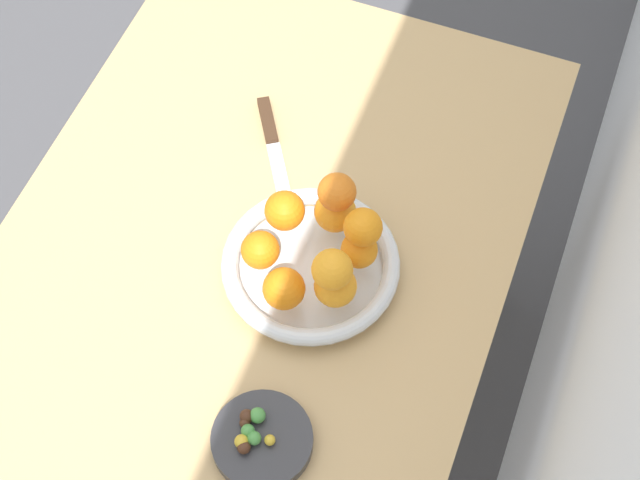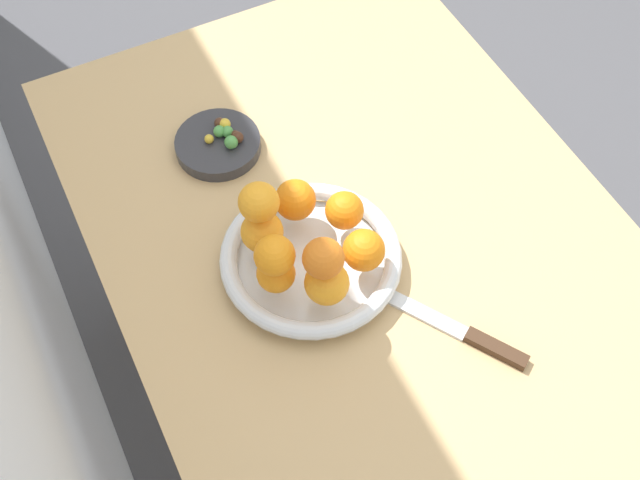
% 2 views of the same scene
% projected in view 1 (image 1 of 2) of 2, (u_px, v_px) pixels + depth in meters
% --- Properties ---
extents(ground_plane, '(6.00, 6.00, 0.00)m').
position_uv_depth(ground_plane, '(271.00, 427.00, 2.11)').
color(ground_plane, '#4C4C51').
extents(dining_table, '(1.10, 0.76, 0.74)m').
position_uv_depth(dining_table, '(253.00, 284.00, 1.55)').
color(dining_table, tan).
rests_on(dining_table, ground_plane).
extents(fruit_bowl, '(0.26, 0.26, 0.04)m').
position_uv_depth(fruit_bowl, '(311.00, 266.00, 1.44)').
color(fruit_bowl, silver).
rests_on(fruit_bowl, dining_table).
extents(candy_dish, '(0.14, 0.14, 0.02)m').
position_uv_depth(candy_dish, '(262.00, 440.00, 1.32)').
color(candy_dish, '#333338').
rests_on(candy_dish, dining_table).
extents(orange_0, '(0.06, 0.06, 0.06)m').
position_uv_depth(orange_0, '(335.00, 212.00, 1.43)').
color(orange_0, orange).
rests_on(orange_0, fruit_bowl).
extents(orange_1, '(0.06, 0.06, 0.06)m').
position_uv_depth(orange_1, '(285.00, 211.00, 1.43)').
color(orange_1, orange).
rests_on(orange_1, fruit_bowl).
extents(orange_2, '(0.06, 0.06, 0.06)m').
position_uv_depth(orange_2, '(260.00, 250.00, 1.40)').
color(orange_2, orange).
rests_on(orange_2, fruit_bowl).
extents(orange_3, '(0.06, 0.06, 0.06)m').
position_uv_depth(orange_3, '(284.00, 289.00, 1.37)').
color(orange_3, orange).
rests_on(orange_3, fruit_bowl).
extents(orange_4, '(0.06, 0.06, 0.06)m').
position_uv_depth(orange_4, '(335.00, 286.00, 1.37)').
color(orange_4, orange).
rests_on(orange_4, fruit_bowl).
extents(orange_5, '(0.05, 0.05, 0.05)m').
position_uv_depth(orange_5, '(359.00, 250.00, 1.40)').
color(orange_5, orange).
rests_on(orange_5, fruit_bowl).
extents(orange_6, '(0.06, 0.06, 0.06)m').
position_uv_depth(orange_6, '(332.00, 269.00, 1.32)').
color(orange_6, orange).
rests_on(orange_6, orange_4).
extents(orange_7, '(0.06, 0.06, 0.06)m').
position_uv_depth(orange_7, '(363.00, 227.00, 1.36)').
color(orange_7, orange).
rests_on(orange_7, orange_5).
extents(orange_8, '(0.06, 0.06, 0.06)m').
position_uv_depth(orange_8, '(337.00, 192.00, 1.38)').
color(orange_8, orange).
rests_on(orange_8, orange_0).
extents(candy_ball_0, '(0.01, 0.01, 0.01)m').
position_uv_depth(candy_ball_0, '(245.00, 423.00, 1.31)').
color(candy_ball_0, '#472819').
rests_on(candy_ball_0, candy_dish).
extents(candy_ball_1, '(0.02, 0.02, 0.02)m').
position_uv_depth(candy_ball_1, '(270.00, 440.00, 1.30)').
color(candy_ball_1, gold).
rests_on(candy_ball_1, candy_dish).
extents(candy_ball_2, '(0.02, 0.02, 0.02)m').
position_uv_depth(candy_ball_2, '(241.00, 442.00, 1.29)').
color(candy_ball_2, gold).
rests_on(candy_ball_2, candy_dish).
extents(candy_ball_3, '(0.02, 0.02, 0.02)m').
position_uv_depth(candy_ball_3, '(244.00, 447.00, 1.29)').
color(candy_ball_3, '#472819').
rests_on(candy_ball_3, candy_dish).
extents(candy_ball_4, '(0.02, 0.02, 0.02)m').
position_uv_depth(candy_ball_4, '(247.00, 416.00, 1.31)').
color(candy_ball_4, '#472819').
rests_on(candy_ball_4, candy_dish).
extents(candy_ball_5, '(0.02, 0.02, 0.02)m').
position_uv_depth(candy_ball_5, '(254.00, 438.00, 1.30)').
color(candy_ball_5, '#4C9947').
rests_on(candy_ball_5, candy_dish).
extents(candy_ball_6, '(0.02, 0.02, 0.02)m').
position_uv_depth(candy_ball_6, '(258.00, 415.00, 1.31)').
color(candy_ball_6, '#4C9947').
rests_on(candy_ball_6, candy_dish).
extents(candy_ball_7, '(0.02, 0.02, 0.02)m').
position_uv_depth(candy_ball_7, '(248.00, 431.00, 1.30)').
color(candy_ball_7, '#4C9947').
rests_on(candy_ball_7, candy_dish).
extents(knife, '(0.23, 0.16, 0.01)m').
position_uv_depth(knife, '(274.00, 151.00, 1.57)').
color(knife, '#3F2819').
rests_on(knife, dining_table).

